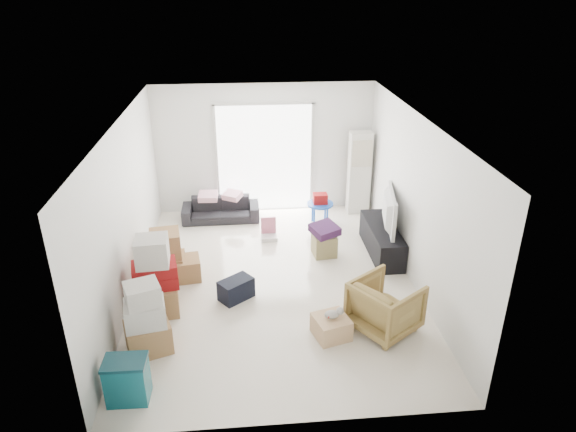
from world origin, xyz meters
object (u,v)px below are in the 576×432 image
(storage_bins, at_px, (127,380))
(sofa, at_px, (220,206))
(wood_crate, at_px, (331,327))
(tv_console, at_px, (382,240))
(kids_table, at_px, (320,202))
(ac_tower, at_px, (359,173))
(ottoman, at_px, (324,245))
(television, at_px, (383,223))
(armchair, at_px, (386,304))

(storage_bins, bearing_deg, sofa, 79.15)
(wood_crate, bearing_deg, sofa, 112.33)
(tv_console, height_order, sofa, sofa)
(storage_bins, bearing_deg, kids_table, 57.08)
(tv_console, bearing_deg, ac_tower, 91.56)
(ac_tower, distance_m, sofa, 2.96)
(tv_console, xyz_separation_m, sofa, (-2.95, 1.69, 0.05))
(tv_console, xyz_separation_m, ottoman, (-1.05, 0.03, -0.06))
(storage_bins, distance_m, ottoman, 4.35)
(ac_tower, relative_size, kids_table, 2.65)
(television, bearing_deg, armchair, 176.93)
(wood_crate, bearing_deg, storage_bins, -159.68)
(ac_tower, relative_size, ottoman, 4.41)
(storage_bins, height_order, wood_crate, storage_bins)
(television, distance_m, storage_bins, 5.09)
(television, relative_size, ottoman, 2.96)
(ottoman, bearing_deg, sofa, 138.82)
(sofa, distance_m, armchair, 4.59)
(tv_console, distance_m, television, 0.34)
(television, height_order, storage_bins, television)
(ottoman, xyz_separation_m, wood_crate, (-0.26, -2.33, -0.05))
(sofa, bearing_deg, ottoman, -41.74)
(tv_console, height_order, storage_bins, storage_bins)
(sofa, height_order, kids_table, kids_table)
(ac_tower, distance_m, armchair, 4.10)
(television, distance_m, ottoman, 1.12)
(television, xyz_separation_m, kids_table, (-0.94, 1.31, -0.13))
(armchair, distance_m, kids_table, 3.54)
(television, bearing_deg, storage_bins, 140.45)
(kids_table, bearing_deg, armchair, -83.42)
(tv_console, bearing_deg, wood_crate, -119.69)
(ac_tower, height_order, sofa, ac_tower)
(television, bearing_deg, tv_console, 0.00)
(storage_bins, bearing_deg, armchair, 17.39)
(ottoman, bearing_deg, armchair, -77.03)
(armchair, xyz_separation_m, wood_crate, (-0.78, -0.10, -0.27))
(ac_tower, bearing_deg, tv_console, -88.44)
(storage_bins, height_order, kids_table, kids_table)
(ac_tower, xyz_separation_m, kids_table, (-0.89, -0.53, -0.40))
(television, xyz_separation_m, ottoman, (-1.05, 0.03, -0.40))
(tv_console, relative_size, television, 1.33)
(television, bearing_deg, ac_tower, 12.12)
(storage_bins, relative_size, wood_crate, 1.26)
(sofa, xyz_separation_m, storage_bins, (-0.95, -4.95, -0.02))
(television, xyz_separation_m, armchair, (-0.54, -2.21, -0.18))
(ac_tower, bearing_deg, ottoman, -118.85)
(tv_console, relative_size, storage_bins, 2.72)
(armchair, relative_size, storage_bins, 1.47)
(sofa, bearing_deg, storage_bins, -101.41)
(tv_console, xyz_separation_m, armchair, (-0.54, -2.21, 0.16))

